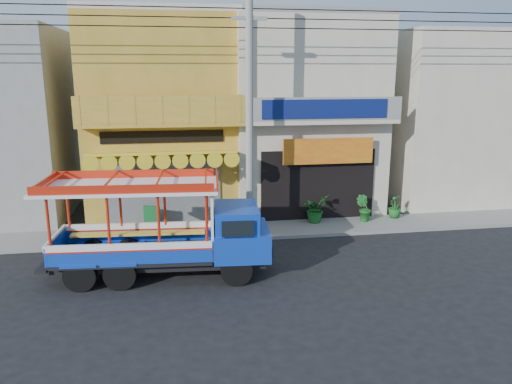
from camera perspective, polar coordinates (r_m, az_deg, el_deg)
ground at (r=15.36m, az=4.89°, el=-9.02°), size 90.00×90.00×0.00m
sidewalk at (r=19.00m, az=1.96°, el=-4.29°), size 30.00×2.00×0.12m
shophouse_left at (r=21.77m, az=-10.54°, el=8.67°), size 6.00×7.50×8.24m
shophouse_right at (r=22.46m, az=5.14°, el=8.98°), size 6.00×6.75×8.24m
party_pilaster at (r=18.85m, az=-1.45°, el=7.83°), size 0.35×0.30×8.00m
filler_building_right at (r=25.18m, az=20.88°, el=7.95°), size 6.00×6.00×7.60m
utility_pole at (r=17.26m, az=-0.27°, el=10.74°), size 28.00×0.26×9.00m
songthaew_truck at (r=14.71m, az=-9.14°, el=-4.16°), size 6.58×2.54×3.01m
green_sign at (r=18.92m, az=-11.78°, el=-3.21°), size 0.61×0.45×0.95m
potted_plant_a at (r=19.70m, az=6.76°, el=-1.90°), size 1.29×1.27×1.08m
potted_plant_b at (r=20.15m, az=12.20°, el=-1.83°), size 0.73×0.69×1.04m
potted_plant_c at (r=20.95m, az=15.59°, el=-1.59°), size 0.73×0.73×0.94m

